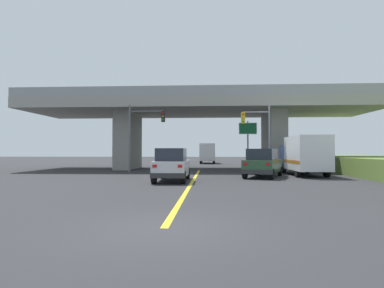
% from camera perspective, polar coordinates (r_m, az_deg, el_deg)
% --- Properties ---
extents(ground, '(160.00, 160.00, 0.00)m').
position_cam_1_polar(ground, '(33.92, 1.44, -4.44)').
color(ground, '#2B2B2D').
extents(overpass_bridge, '(35.44, 10.15, 7.82)m').
position_cam_1_polar(overpass_bridge, '(34.09, 1.43, 5.04)').
color(overpass_bridge, gray).
rests_on(overpass_bridge, ground).
extents(lane_divider_stripe, '(0.20, 23.62, 0.01)m').
position_cam_1_polar(lane_divider_stripe, '(19.53, 0.05, -6.70)').
color(lane_divider_stripe, yellow).
rests_on(lane_divider_stripe, ground).
extents(suv_lead, '(1.93, 4.56, 2.02)m').
position_cam_1_polar(suv_lead, '(19.85, -3.56, -3.69)').
color(suv_lead, silver).
rests_on(suv_lead, ground).
extents(suv_crossing, '(3.54, 5.23, 2.02)m').
position_cam_1_polar(suv_crossing, '(23.51, 12.48, -3.29)').
color(suv_crossing, '#2D4C33').
rests_on(suv_crossing, ground).
extents(box_truck, '(2.33, 6.67, 2.97)m').
position_cam_1_polar(box_truck, '(26.15, 19.24, -1.83)').
color(box_truck, navy).
rests_on(box_truck, ground).
extents(traffic_signal_nearside, '(2.45, 0.36, 5.73)m').
position_cam_1_polar(traffic_signal_nearside, '(27.91, 11.97, 2.41)').
color(traffic_signal_nearside, slate).
rests_on(traffic_signal_nearside, ground).
extents(traffic_signal_farside, '(3.25, 0.36, 5.99)m').
position_cam_1_polar(traffic_signal_farside, '(28.89, -8.99, 2.68)').
color(traffic_signal_farside, '#56595E').
rests_on(traffic_signal_farside, ground).
extents(highway_sign, '(1.76, 0.17, 4.83)m').
position_cam_1_polar(highway_sign, '(32.23, 9.86, 1.82)').
color(highway_sign, slate).
rests_on(highway_sign, ground).
extents(semi_truck_distant, '(2.33, 6.62, 3.05)m').
position_cam_1_polar(semi_truck_distant, '(50.39, 2.75, -1.62)').
color(semi_truck_distant, red).
rests_on(semi_truck_distant, ground).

